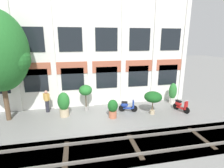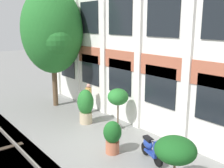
# 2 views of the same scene
# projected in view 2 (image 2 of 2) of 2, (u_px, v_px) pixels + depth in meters

# --- Properties ---
(ground_plane) EXTENTS (80.00, 80.00, 0.00)m
(ground_plane) POSITION_uv_depth(u_px,v_px,m) (88.00, 143.00, 10.84)
(ground_plane) COLOR gray
(apartment_facade) EXTENTS (16.08, 0.64, 8.63)m
(apartment_facade) POSITION_uv_depth(u_px,v_px,m) (143.00, 36.00, 11.72)
(apartment_facade) COLOR silver
(apartment_facade) RESTS_ON ground
(broadleaf_tree) EXTENTS (3.66, 3.48, 6.92)m
(broadleaf_tree) POSITION_uv_depth(u_px,v_px,m) (52.00, 32.00, 14.89)
(broadleaf_tree) COLOR brown
(broadleaf_tree) RESTS_ON ground
(potted_plant_fluted_column) EXTENTS (0.80, 0.80, 1.71)m
(potted_plant_fluted_column) POSITION_uv_depth(u_px,v_px,m) (86.00, 105.00, 12.84)
(potted_plant_fluted_column) COLOR tan
(potted_plant_fluted_column) RESTS_ON ground
(potted_plant_ribbed_drum) EXTENTS (0.69, 0.69, 1.27)m
(potted_plant_ribbed_drum) POSITION_uv_depth(u_px,v_px,m) (112.00, 136.00, 9.88)
(potted_plant_ribbed_drum) COLOR #B76647
(potted_plant_ribbed_drum) RESTS_ON ground
(potted_plant_tall_urn) EXTENTS (0.96, 0.96, 1.94)m
(potted_plant_tall_urn) POSITION_uv_depth(u_px,v_px,m) (118.00, 98.00, 12.01)
(potted_plant_tall_urn) COLOR gray
(potted_plant_tall_urn) RESTS_ON ground
(potted_plant_terracotta_small) EXTENTS (1.23, 1.23, 1.65)m
(potted_plant_terracotta_small) POSITION_uv_depth(u_px,v_px,m) (175.00, 151.00, 7.58)
(potted_plant_terracotta_small) COLOR tan
(potted_plant_terracotta_small) RESTS_ON ground
(scooter_second_parked) EXTENTS (1.35, 0.64, 0.98)m
(scooter_second_parked) POSITION_uv_depth(u_px,v_px,m) (151.00, 148.00, 9.47)
(scooter_second_parked) COLOR black
(scooter_second_parked) RESTS_ON ground
(resident_by_doorway) EXTENTS (0.49, 0.34, 1.63)m
(resident_by_doorway) POSITION_uv_depth(u_px,v_px,m) (89.00, 97.00, 14.42)
(resident_by_doorway) COLOR #282833
(resident_by_doorway) RESTS_ON ground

